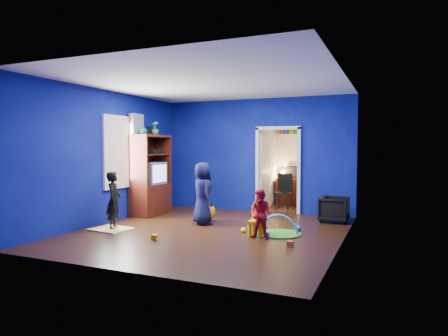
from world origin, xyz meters
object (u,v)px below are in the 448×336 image
at_px(kid_chair, 257,223).
at_px(toddler_red, 261,214).
at_px(child_black, 114,200).
at_px(tv_armoire, 150,175).
at_px(play_mat, 279,234).
at_px(hopper_ball, 205,212).
at_px(armchair, 334,209).
at_px(study_desk, 292,192).
at_px(vase, 143,130).
at_px(crt_tv, 152,173).
at_px(folding_chair, 283,192).
at_px(child_navy, 202,193).

bearing_deg(kid_chair, toddler_red, -55.22).
bearing_deg(child_black, kid_chair, -103.54).
distance_m(tv_armoire, play_mat, 3.77).
bearing_deg(hopper_ball, toddler_red, -33.64).
relative_size(armchair, toddler_red, 0.69).
relative_size(hopper_ball, play_mat, 0.53).
bearing_deg(tv_armoire, armchair, 9.93).
distance_m(armchair, tv_armoire, 4.42).
bearing_deg(study_desk, vase, -130.06).
bearing_deg(armchair, hopper_ball, 114.03).
bearing_deg(child_black, hopper_ball, -68.16).
height_order(hopper_ball, play_mat, hopper_ball).
height_order(vase, crt_tv, vase).
xyz_separation_m(armchair, crt_tv, (-4.26, -0.75, 0.74)).
xyz_separation_m(toddler_red, folding_chair, (-0.52, 3.54, 0.01)).
xyz_separation_m(child_navy, toddler_red, (1.59, -0.84, -0.21)).
bearing_deg(toddler_red, tv_armoire, 161.13).
xyz_separation_m(child_black, study_desk, (2.50, 4.81, -0.21)).
bearing_deg(crt_tv, vase, -97.59).
distance_m(tv_armoire, kid_chair, 3.49).
bearing_deg(vase, play_mat, -10.37).
bearing_deg(hopper_ball, child_navy, -78.69).
height_order(hopper_ball, study_desk, study_desk).
xyz_separation_m(child_black, crt_tv, (-0.26, 1.78, 0.44)).
height_order(kid_chair, play_mat, kid_chair).
relative_size(child_navy, folding_chair, 1.45).
bearing_deg(tv_armoire, child_navy, -19.77).
relative_size(kid_chair, play_mat, 0.60).
xyz_separation_m(hopper_ball, study_desk, (1.12, 3.41, 0.15)).
bearing_deg(vase, armchair, 13.75).
bearing_deg(kid_chair, hopper_ball, 147.02).
xyz_separation_m(armchair, folding_chair, (-1.50, 1.32, 0.18)).
bearing_deg(armchair, child_navy, 118.94).
bearing_deg(folding_chair, study_desk, 90.00).
bearing_deg(hopper_ball, play_mat, -17.29).
relative_size(child_black, vase, 5.42).
bearing_deg(hopper_ball, child_black, -134.49).
relative_size(child_navy, study_desk, 1.52).
distance_m(armchair, crt_tv, 4.39).
bearing_deg(child_navy, armchair, -109.43).
bearing_deg(child_navy, study_desk, -63.92).
xyz_separation_m(toddler_red, hopper_ball, (-1.64, 1.09, -0.23)).
distance_m(tv_armoire, study_desk, 4.18).
height_order(armchair, kid_chair, armchair).
relative_size(vase, hopper_ball, 0.49).
bearing_deg(vase, hopper_ball, -2.48).
distance_m(child_black, play_mat, 3.37).
bearing_deg(crt_tv, hopper_ball, -12.79).
bearing_deg(play_mat, vase, 169.63).
relative_size(armchair, folding_chair, 0.68).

